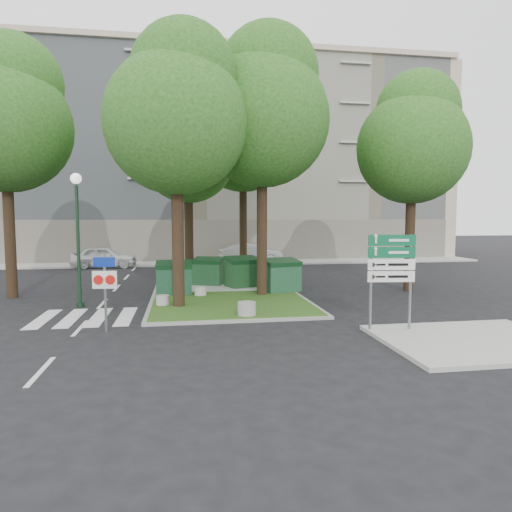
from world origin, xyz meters
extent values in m
plane|color=black|center=(0.00, 0.00, 0.00)|extent=(120.00, 120.00, 0.00)
cube|color=#274E16|center=(0.50, 8.00, 0.06)|extent=(6.00, 16.00, 0.12)
cube|color=gray|center=(0.50, 8.00, 0.05)|extent=(6.30, 16.30, 0.10)
cube|color=#999993|center=(6.50, -3.50, 0.06)|extent=(5.00, 4.00, 0.12)
cube|color=#999993|center=(0.00, 18.50, 0.06)|extent=(42.00, 3.00, 0.12)
cube|color=silver|center=(-3.75, 1.50, 0.01)|extent=(5.00, 3.00, 0.01)
cube|color=beige|center=(0.00, 26.00, 8.00)|extent=(41.00, 12.00, 16.00)
cylinder|color=black|center=(-1.50, 2.50, 3.08)|extent=(0.44, 0.44, 6.16)
sphere|color=#1D4B14|center=(-1.50, 2.50, 6.82)|extent=(5.20, 5.20, 5.20)
sphere|color=#1D4B14|center=(-1.20, 2.70, 8.58)|extent=(3.90, 3.90, 3.90)
cylinder|color=black|center=(2.00, 4.50, 3.36)|extent=(0.44, 0.44, 6.72)
sphere|color=#1D4B14|center=(2.00, 4.50, 7.44)|extent=(5.60, 5.60, 5.60)
sphere|color=#1D4B14|center=(2.30, 4.70, 9.36)|extent=(4.20, 4.20, 4.20)
cylinder|color=black|center=(-1.00, 9.00, 2.94)|extent=(0.44, 0.44, 5.88)
sphere|color=#1D4B14|center=(-1.00, 9.00, 6.51)|extent=(4.80, 4.80, 4.80)
sphere|color=#1D4B14|center=(-0.70, 9.20, 8.19)|extent=(3.60, 3.60, 3.60)
cylinder|color=black|center=(2.20, 12.00, 3.50)|extent=(0.44, 0.44, 7.00)
sphere|color=#1D4B14|center=(2.20, 12.00, 7.75)|extent=(5.80, 5.80, 5.80)
sphere|color=#1D4B14|center=(2.50, 12.20, 9.75)|extent=(4.35, 4.35, 4.35)
cylinder|color=black|center=(-8.50, 6.00, 3.22)|extent=(0.44, 0.44, 6.44)
sphere|color=#1D4B14|center=(-8.50, 6.00, 7.13)|extent=(5.40, 5.40, 5.40)
sphere|color=#1D4B14|center=(-8.20, 6.20, 8.97)|extent=(4.05, 4.05, 4.05)
cylinder|color=black|center=(9.00, 5.00, 2.94)|extent=(0.44, 0.44, 5.88)
sphere|color=#1D4B14|center=(9.00, 5.00, 6.51)|extent=(5.00, 5.00, 5.00)
sphere|color=#1D4B14|center=(9.30, 5.20, 8.19)|extent=(3.75, 3.75, 3.75)
cube|color=#0E351F|center=(-1.71, 5.27, 0.70)|extent=(1.49, 1.01, 1.17)
cube|color=black|center=(-1.71, 5.27, 1.38)|extent=(1.54, 1.08, 0.34)
cube|color=#0F3619|center=(-0.11, 7.63, 0.67)|extent=(1.63, 1.36, 1.10)
cube|color=black|center=(-0.11, 7.63, 1.31)|extent=(1.70, 1.44, 0.32)
cube|color=#103816|center=(1.49, 6.73, 0.71)|extent=(1.77, 1.49, 1.18)
cube|color=black|center=(1.49, 6.73, 1.40)|extent=(1.84, 1.57, 0.34)
cube|color=#123D22|center=(3.00, 5.20, 0.72)|extent=(1.74, 1.38, 1.20)
cube|color=black|center=(3.00, 5.20, 1.42)|extent=(1.81, 1.46, 0.35)
cylinder|color=#9B9B96|center=(-2.10, 2.79, 0.30)|extent=(0.50, 0.50, 0.36)
cylinder|color=gray|center=(0.78, 0.50, 0.34)|extent=(0.62, 0.62, 0.44)
cylinder|color=#A7A7A1|center=(-0.61, 4.69, 0.30)|extent=(0.50, 0.50, 0.36)
cylinder|color=#C58617|center=(3.20, 11.60, 0.43)|extent=(0.36, 0.36, 0.62)
cylinder|color=black|center=(-5.22, 3.44, 2.29)|extent=(0.13, 0.13, 4.58)
cylinder|color=black|center=(-5.22, 3.44, 0.09)|extent=(0.27, 0.27, 0.18)
sphere|color=white|center=(-5.22, 3.44, 4.85)|extent=(0.40, 0.40, 0.40)
cylinder|color=slate|center=(-3.62, -0.62, 1.20)|extent=(0.08, 0.08, 2.39)
cube|color=navy|center=(-3.62, -0.62, 2.11)|extent=(0.62, 0.10, 0.29)
cube|color=white|center=(-3.62, -0.62, 1.58)|extent=(0.72, 0.11, 0.53)
cylinder|color=red|center=(-3.80, -0.62, 1.58)|extent=(0.29, 0.06, 0.29)
cylinder|color=red|center=(-3.45, -0.62, 1.58)|extent=(0.29, 0.06, 0.29)
cylinder|color=slate|center=(4.11, -2.00, 1.52)|extent=(0.10, 0.10, 2.80)
cylinder|color=slate|center=(5.29, -2.14, 1.52)|extent=(0.10, 0.10, 2.80)
cube|color=#0A5330|center=(4.70, -2.07, 2.76)|extent=(1.39, 0.21, 0.32)
cube|color=#0A5330|center=(4.70, -2.07, 2.40)|extent=(1.39, 0.21, 0.32)
cube|color=white|center=(4.70, -2.07, 2.05)|extent=(1.39, 0.21, 0.32)
cube|color=white|center=(4.70, -2.07, 1.69)|extent=(1.39, 0.21, 0.32)
imported|color=silver|center=(-6.53, 17.19, 0.72)|extent=(4.27, 1.75, 1.45)
imported|color=#9EA1A5|center=(3.50, 17.88, 0.75)|extent=(4.60, 1.79, 1.49)
camera|label=1|loc=(-1.34, -14.55, 3.45)|focal=32.00mm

